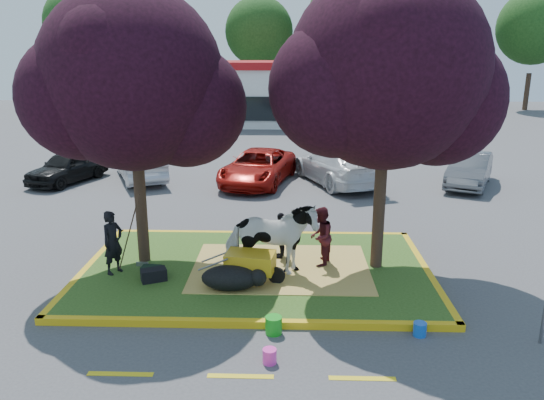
{
  "coord_description": "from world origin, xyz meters",
  "views": [
    {
      "loc": [
        0.76,
        -11.78,
        5.18
      ],
      "look_at": [
        0.37,
        0.5,
        1.7
      ],
      "focal_mm": 35.0,
      "sensor_mm": 36.0,
      "label": 1
    }
  ],
  "objects_px": {
    "cow": "(271,240)",
    "bucket_green": "(274,325)",
    "wheelbarrow": "(251,262)",
    "car_black": "(68,167)",
    "handler": "(113,242)",
    "car_silver": "(140,162)",
    "bucket_pink": "(270,356)",
    "bucket_blue": "(420,329)",
    "calf": "(230,278)"
  },
  "relations": [
    {
      "from": "cow",
      "to": "bucket_green",
      "type": "xyz_separation_m",
      "value": [
        0.13,
        -2.34,
        -0.85
      ]
    },
    {
      "from": "cow",
      "to": "wheelbarrow",
      "type": "height_order",
      "value": "cow"
    },
    {
      "from": "cow",
      "to": "bucket_green",
      "type": "bearing_deg",
      "value": 178.07
    },
    {
      "from": "bucket_green",
      "to": "car_black",
      "type": "height_order",
      "value": "car_black"
    },
    {
      "from": "handler",
      "to": "car_black",
      "type": "xyz_separation_m",
      "value": [
        -4.89,
        9.33,
        -0.27
      ]
    },
    {
      "from": "handler",
      "to": "cow",
      "type": "bearing_deg",
      "value": -59.61
    },
    {
      "from": "car_silver",
      "to": "bucket_green",
      "type": "bearing_deg",
      "value": 91.73
    },
    {
      "from": "bucket_pink",
      "to": "bucket_blue",
      "type": "relative_size",
      "value": 0.99
    },
    {
      "from": "wheelbarrow",
      "to": "bucket_green",
      "type": "height_order",
      "value": "wheelbarrow"
    },
    {
      "from": "car_black",
      "to": "car_silver",
      "type": "bearing_deg",
      "value": 30.96
    },
    {
      "from": "bucket_green",
      "to": "car_silver",
      "type": "xyz_separation_m",
      "value": [
        -5.86,
        12.27,
        0.56
      ]
    },
    {
      "from": "wheelbarrow",
      "to": "car_black",
      "type": "xyz_separation_m",
      "value": [
        -8.12,
        9.81,
        -0.01
      ]
    },
    {
      "from": "cow",
      "to": "car_silver",
      "type": "height_order",
      "value": "cow"
    },
    {
      "from": "car_black",
      "to": "bucket_pink",
      "type": "bearing_deg",
      "value": -35.89
    },
    {
      "from": "bucket_pink",
      "to": "car_black",
      "type": "xyz_separation_m",
      "value": [
        -8.63,
        12.72,
        0.5
      ]
    },
    {
      "from": "car_silver",
      "to": "cow",
      "type": "bearing_deg",
      "value": 96.15
    },
    {
      "from": "cow",
      "to": "wheelbarrow",
      "type": "relative_size",
      "value": 1.08
    },
    {
      "from": "cow",
      "to": "wheelbarrow",
      "type": "bearing_deg",
      "value": 129.5
    },
    {
      "from": "bucket_green",
      "to": "car_black",
      "type": "bearing_deg",
      "value": 126.49
    },
    {
      "from": "calf",
      "to": "bucket_blue",
      "type": "height_order",
      "value": "calf"
    },
    {
      "from": "car_black",
      "to": "car_silver",
      "type": "relative_size",
      "value": 0.84
    },
    {
      "from": "bucket_pink",
      "to": "car_black",
      "type": "height_order",
      "value": "car_black"
    },
    {
      "from": "handler",
      "to": "bucket_blue",
      "type": "distance_m",
      "value": 7.0
    },
    {
      "from": "wheelbarrow",
      "to": "car_silver",
      "type": "xyz_separation_m",
      "value": [
        -5.31,
        10.36,
        0.08
      ]
    },
    {
      "from": "handler",
      "to": "car_silver",
      "type": "bearing_deg",
      "value": 43.21
    },
    {
      "from": "bucket_blue",
      "to": "bucket_pink",
      "type": "bearing_deg",
      "value": -160.45
    },
    {
      "from": "calf",
      "to": "car_silver",
      "type": "bearing_deg",
      "value": 93.63
    },
    {
      "from": "wheelbarrow",
      "to": "car_silver",
      "type": "height_order",
      "value": "car_silver"
    },
    {
      "from": "bucket_green",
      "to": "car_black",
      "type": "distance_m",
      "value": 14.59
    },
    {
      "from": "cow",
      "to": "calf",
      "type": "height_order",
      "value": "cow"
    },
    {
      "from": "bucket_pink",
      "to": "car_black",
      "type": "relative_size",
      "value": 0.07
    },
    {
      "from": "calf",
      "to": "car_silver",
      "type": "xyz_separation_m",
      "value": [
        -4.88,
        10.71,
        0.31
      ]
    },
    {
      "from": "handler",
      "to": "bucket_pink",
      "type": "bearing_deg",
      "value": -100.77
    },
    {
      "from": "bucket_blue",
      "to": "car_black",
      "type": "bearing_deg",
      "value": 134.24
    },
    {
      "from": "car_black",
      "to": "car_silver",
      "type": "height_order",
      "value": "car_silver"
    },
    {
      "from": "cow",
      "to": "calf",
      "type": "xyz_separation_m",
      "value": [
        -0.85,
        -0.77,
        -0.6
      ]
    },
    {
      "from": "bucket_pink",
      "to": "car_silver",
      "type": "distance_m",
      "value": 14.5
    },
    {
      "from": "bucket_blue",
      "to": "car_black",
      "type": "distance_m",
      "value": 16.38
    },
    {
      "from": "wheelbarrow",
      "to": "cow",
      "type": "bearing_deg",
      "value": 53.78
    },
    {
      "from": "handler",
      "to": "bucket_pink",
      "type": "height_order",
      "value": "handler"
    },
    {
      "from": "calf",
      "to": "bucket_pink",
      "type": "relative_size",
      "value": 4.8
    },
    {
      "from": "cow",
      "to": "bucket_pink",
      "type": "bearing_deg",
      "value": 176.39
    },
    {
      "from": "car_silver",
      "to": "bucket_blue",
      "type": "bearing_deg",
      "value": 101.24
    },
    {
      "from": "car_black",
      "to": "handler",
      "type": "bearing_deg",
      "value": -42.42
    },
    {
      "from": "bucket_pink",
      "to": "car_silver",
      "type": "xyz_separation_m",
      "value": [
        -5.82,
        13.27,
        0.6
      ]
    },
    {
      "from": "wheelbarrow",
      "to": "bucket_pink",
      "type": "distance_m",
      "value": 3.0
    },
    {
      "from": "bucket_green",
      "to": "bucket_pink",
      "type": "relative_size",
      "value": 1.3
    },
    {
      "from": "handler",
      "to": "wheelbarrow",
      "type": "height_order",
      "value": "handler"
    },
    {
      "from": "cow",
      "to": "bucket_blue",
      "type": "bearing_deg",
      "value": -134.24
    },
    {
      "from": "calf",
      "to": "cow",
      "type": "bearing_deg",
      "value": 21.14
    }
  ]
}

